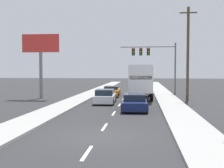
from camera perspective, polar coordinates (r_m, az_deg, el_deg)
ground_plane at (r=38.44m, az=3.06°, el=-1.91°), size 140.00×140.00×0.00m
sidewalk_right at (r=33.49m, az=10.68°, el=-2.54°), size 2.35×80.00×0.14m
sidewalk_left at (r=34.09m, az=-5.37°, el=-2.41°), size 2.35×80.00×0.14m
lane_markings at (r=33.29m, az=2.56°, el=-2.64°), size 0.14×57.00×0.01m
car_orange at (r=34.50m, az=-0.10°, el=-1.50°), size 2.06×4.71×1.22m
car_white at (r=27.16m, az=-1.39°, el=-2.57°), size 2.05×4.35×1.34m
box_truck at (r=30.76m, az=5.63°, el=0.77°), size 2.72×7.96×3.67m
car_navy at (r=22.74m, az=4.56°, el=-3.71°), size 2.11×4.67×1.28m
traffic_signal_mast at (r=38.07m, az=7.60°, el=5.75°), size 7.30×0.69×6.72m
utility_pole_mid at (r=31.03m, az=14.95°, el=6.12°), size 1.80×0.28×9.74m
roadside_billboard at (r=32.87m, az=-14.10°, el=6.17°), size 4.22×0.36×7.15m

